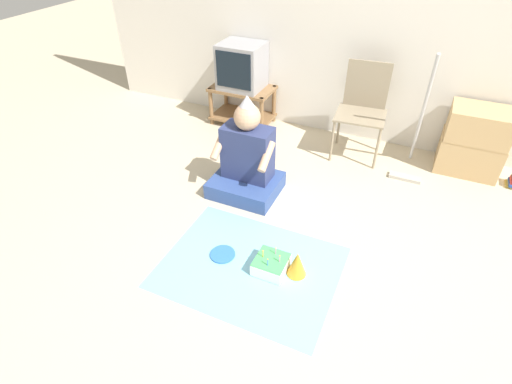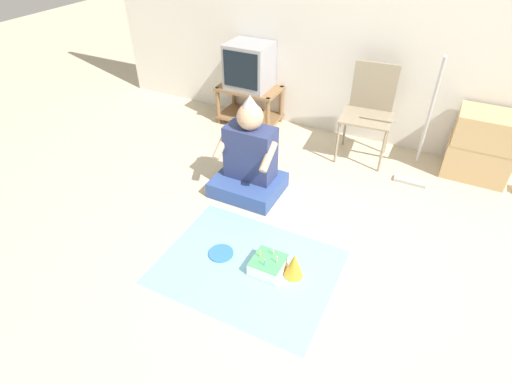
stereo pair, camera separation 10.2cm
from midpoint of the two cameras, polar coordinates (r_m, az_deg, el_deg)
ground_plane at (r=2.74m, az=5.89°, el=-13.76°), size 16.00×16.00×0.00m
wall_back at (r=4.05m, az=18.76°, el=23.31°), size 6.40×0.06×2.55m
tv_stand at (r=4.54m, az=-2.59°, el=12.74°), size 0.67×0.42×0.42m
tv at (r=4.40m, az=-2.73°, el=17.54°), size 0.45×0.40×0.47m
folding_chair at (r=3.98m, az=14.33°, el=12.06°), size 0.49×0.44×0.89m
cardboard_box_stack at (r=4.12m, az=28.04°, el=6.45°), size 0.54×0.39×0.62m
dust_mop at (r=3.82m, az=20.97°, el=6.57°), size 0.28×0.41×1.15m
person_seated at (r=3.37m, az=-2.20°, el=4.27°), size 0.57×0.48×0.88m
party_cloth at (r=2.85m, az=-1.90°, el=-10.64°), size 1.21×0.94×0.01m
birthday_cake at (r=2.80m, az=1.10°, el=-10.30°), size 0.22×0.22×0.16m
party_hat_blue at (r=2.75m, az=4.82°, el=-10.18°), size 0.14×0.14×0.19m
paper_plate at (r=2.94m, az=-5.79°, el=-8.84°), size 0.18×0.18×0.01m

